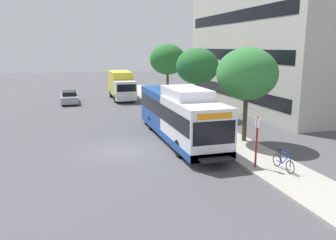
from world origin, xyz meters
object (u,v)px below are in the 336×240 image
Objects in this scene: bus_stop_sign_pole at (257,138)px; bicycle_parked at (283,162)px; street_tree_near_stop at (247,74)px; street_tree_mid_block at (197,66)px; transit_bus at (179,115)px; box_truck_background at (121,85)px; street_tree_far_block at (168,59)px; parked_car_far_lane at (70,97)px.

bus_stop_sign_pole reaches higher than bicycle_parked.
street_tree_near_stop is 1.01× the size of street_tree_mid_block.
street_tree_near_stop reaches higher than transit_bus.
box_truck_background is (-3.89, 26.46, 1.18)m from bicycle_parked.
street_tree_far_block is at bearing 76.12° from transit_bus.
street_tree_mid_block reaches higher than bicycle_parked.
bicycle_parked is (1.08, -0.80, -1.09)m from bus_stop_sign_pole.
street_tree_near_stop is at bearing -89.98° from street_tree_mid_block.
street_tree_near_stop is at bearing -61.50° from parked_car_far_lane.
bus_stop_sign_pole reaches higher than parked_car_far_lane.
street_tree_mid_block reaches higher than transit_bus.
street_tree_far_block is at bearing 84.73° from bus_stop_sign_pole.
parked_car_far_lane is (-8.79, 24.29, -0.99)m from bus_stop_sign_pole.
street_tree_mid_block reaches higher than parked_car_far_lane.
transit_bus is 8.02m from bicycle_parked.
transit_bus is 19.14m from box_truck_background.
street_tree_far_block is (1.04, 23.81, 4.15)m from bicycle_parked.
box_truck_background is (5.99, 1.37, 1.08)m from parked_car_far_lane.
bus_stop_sign_pole is at bearing -73.38° from transit_bus.
street_tree_far_block is (4.07, 16.48, 3.01)m from transit_bus.
parked_car_far_lane is at bearing 111.48° from bicycle_parked.
transit_bus is 4.71× the size of bus_stop_sign_pole.
street_tree_far_block reaches higher than bicycle_parked.
transit_bus reaches higher than box_truck_background.
parked_car_far_lane is (-10.68, 19.68, -3.80)m from street_tree_near_stop.
parked_car_far_lane is at bearing 111.07° from transit_bus.
street_tree_mid_block is at bearing 81.83° from bus_stop_sign_pole.
transit_bus is 5.10m from street_tree_near_stop.
bicycle_parked is at bearing -67.55° from transit_bus.
street_tree_near_stop reaches higher than box_truck_background.
street_tree_far_block is (0.23, 18.40, 0.25)m from street_tree_near_stop.
bicycle_parked is 0.28× the size of street_tree_far_block.
street_tree_far_block reaches higher than street_tree_near_stop.
street_tree_near_stop is at bearing 81.47° from bicycle_parked.
transit_bus is 2.72× the size of parked_car_far_lane.
bus_stop_sign_pole is at bearing -70.10° from parked_car_far_lane.
street_tree_far_block is at bearing 89.28° from street_tree_near_stop.
bus_stop_sign_pole is 23.31m from street_tree_far_block.
box_truck_background is at bearing 98.36° from bicycle_parked.
parked_car_far_lane is at bearing 173.33° from street_tree_far_block.
street_tree_near_stop is 1.33× the size of parked_car_far_lane.
street_tree_far_block is (0.23, 9.85, 0.24)m from street_tree_mid_block.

